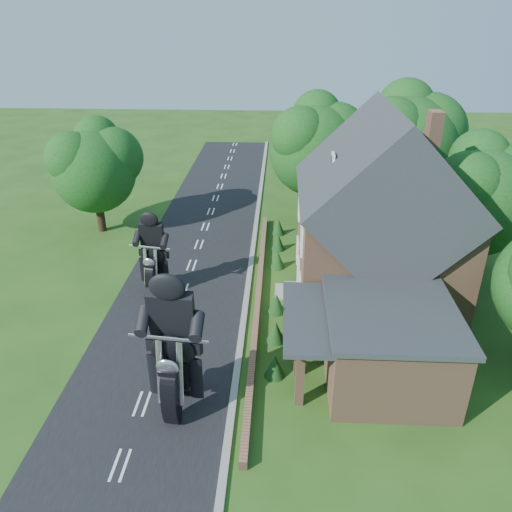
{
  "coord_description": "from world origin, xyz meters",
  "views": [
    {
      "loc": [
        5.37,
        -17.99,
        14.36
      ],
      "look_at": [
        4.19,
        4.93,
        2.8
      ],
      "focal_mm": 35.0,
      "sensor_mm": 36.0,
      "label": 1
    }
  ],
  "objects_px": {
    "house": "(379,223)",
    "annex": "(385,343)",
    "motorcycle_follow": "(157,280)",
    "garden_wall": "(258,298)",
    "motorcycle_lead": "(178,389)"
  },
  "relations": [
    {
      "from": "motorcycle_lead",
      "to": "garden_wall",
      "type": "bearing_deg",
      "value": -102.93
    },
    {
      "from": "house",
      "to": "motorcycle_lead",
      "type": "distance_m",
      "value": 13.2
    },
    {
      "from": "house",
      "to": "garden_wall",
      "type": "bearing_deg",
      "value": -170.83
    },
    {
      "from": "annex",
      "to": "motorcycle_follow",
      "type": "relative_size",
      "value": 4.55
    },
    {
      "from": "house",
      "to": "annex",
      "type": "xyz_separation_m",
      "value": [
        -0.62,
        -6.8,
        -2.58
      ]
    },
    {
      "from": "motorcycle_follow",
      "to": "annex",
      "type": "bearing_deg",
      "value": 159.05
    },
    {
      "from": "garden_wall",
      "to": "motorcycle_follow",
      "type": "distance_m",
      "value": 5.78
    },
    {
      "from": "garden_wall",
      "to": "motorcycle_lead",
      "type": "relative_size",
      "value": 11.03
    },
    {
      "from": "house",
      "to": "motorcycle_follow",
      "type": "xyz_separation_m",
      "value": [
        -11.89,
        -0.17,
        -3.62
      ]
    },
    {
      "from": "annex",
      "to": "motorcycle_follow",
      "type": "bearing_deg",
      "value": 149.51
    },
    {
      "from": "house",
      "to": "motorcycle_lead",
      "type": "bearing_deg",
      "value": -134.47
    },
    {
      "from": "house",
      "to": "motorcycle_follow",
      "type": "height_order",
      "value": "house"
    },
    {
      "from": "motorcycle_follow",
      "to": "house",
      "type": "bearing_deg",
      "value": -169.65
    },
    {
      "from": "garden_wall",
      "to": "house",
      "type": "height_order",
      "value": "house"
    },
    {
      "from": "garden_wall",
      "to": "motorcycle_follow",
      "type": "relative_size",
      "value": 14.19
    }
  ]
}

